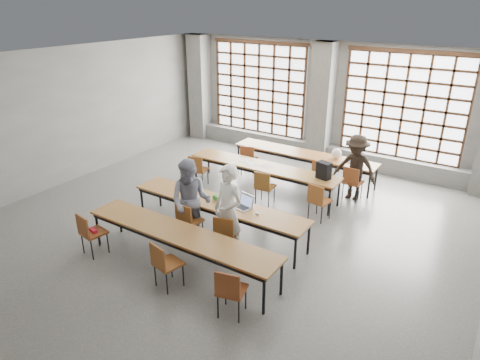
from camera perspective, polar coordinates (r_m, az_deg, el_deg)
name	(u,v)px	position (r m, az deg, el deg)	size (l,w,h in m)	color
floor	(218,231)	(9.21, -2.92, -6.83)	(11.00, 11.00, 0.00)	#4F4F4D
ceiling	(214,63)	(8.06, -3.44, 15.28)	(11.00, 11.00, 0.00)	silver
wall_back	(325,102)	(13.15, 11.30, 10.18)	(10.00, 10.00, 0.00)	#5C5C5A
wall_left	(59,118)	(12.01, -23.02, 7.58)	(11.00, 11.00, 0.00)	#5C5C5A
column_left	(200,87)	(15.14, -5.39, 12.18)	(0.60, 0.55, 3.50)	#555552
column_mid	(321,104)	(12.89, 10.81, 9.96)	(0.60, 0.55, 3.50)	#555552
window_left	(259,89)	(14.02, 2.53, 12.01)	(3.32, 0.12, 3.00)	white
window_right	(403,107)	(12.40, 20.94, 9.06)	(3.32, 0.12, 3.00)	white
sill_ledge	(319,151)	(13.37, 10.47, 3.76)	(9.80, 0.35, 0.50)	#555552
desk_row_a	(304,155)	(11.72, 8.47, 3.27)	(4.00, 0.70, 0.73)	brown
desk_row_b	(263,168)	(10.74, 3.03, 1.62)	(4.00, 0.70, 0.73)	brown
desk_row_c	(218,205)	(8.83, -2.94, -3.35)	(4.00, 0.70, 0.73)	brown
desk_row_d	(180,235)	(7.81, -8.03, -7.33)	(4.00, 0.70, 0.73)	brown
chair_back_left	(248,157)	(11.86, 1.10, 3.09)	(0.51, 0.52, 0.88)	maroon
chair_back_mid	(321,173)	(10.94, 10.75, 0.92)	(0.49, 0.49, 0.88)	brown
chair_back_right	(352,180)	(10.69, 14.73, 0.01)	(0.45, 0.45, 0.88)	brown
chair_mid_left	(198,168)	(11.14, -5.68, 1.64)	(0.50, 0.50, 0.88)	brown
chair_mid_centre	(264,185)	(10.10, 3.21, -0.62)	(0.46, 0.46, 0.88)	brown
chair_mid_right	(318,198)	(9.56, 10.39, -2.42)	(0.48, 0.49, 0.88)	brown
chair_front_left	(188,219)	(8.62, -7.01, -5.17)	(0.42, 0.43, 0.88)	brown
chair_front_right	(226,231)	(8.12, -1.94, -6.88)	(0.51, 0.52, 0.88)	brown
chair_near_left	(89,230)	(8.64, -19.45, -6.34)	(0.48, 0.48, 0.88)	maroon
chair_near_mid	(164,261)	(7.39, -10.08, -10.61)	(0.50, 0.50, 0.88)	brown
chair_near_right	(230,288)	(6.69, -1.33, -14.25)	(0.51, 0.51, 0.88)	maroon
student_male	(228,211)	(8.04, -1.58, -4.14)	(0.67, 0.44, 1.82)	silver
student_female	(191,201)	(8.55, -6.56, -2.85)	(0.85, 0.66, 1.74)	#18214A
student_back	(355,168)	(10.71, 15.13, 1.61)	(1.05, 0.61, 1.63)	black
laptop_front	(244,204)	(8.57, 0.53, -3.24)	(0.42, 0.38, 0.26)	#ABABAF
laptop_back	(354,159)	(11.32, 15.00, 2.67)	(0.43, 0.39, 0.26)	#AEAEB2
mouse	(257,213)	(8.31, 2.31, -4.47)	(0.10, 0.06, 0.04)	silver
green_box	(218,198)	(8.86, -2.91, -2.44)	(0.25, 0.09, 0.09)	#2E7C28
phone	(222,206)	(8.63, -2.36, -3.45)	(0.13, 0.06, 0.01)	black
paper_sheet_a	(244,160)	(11.05, 0.48, 2.64)	(0.30, 0.21, 0.00)	white
paper_sheet_b	(251,164)	(10.82, 1.53, 2.18)	(0.30, 0.21, 0.00)	white
paper_sheet_c	(266,166)	(10.67, 3.50, 1.84)	(0.30, 0.21, 0.00)	silver
backpack	(324,170)	(10.04, 11.11, 1.26)	(0.32, 0.20, 0.40)	black
plastic_bag	(336,154)	(11.38, 12.74, 3.45)	(0.26, 0.21, 0.29)	white
red_pouch	(93,230)	(8.69, -18.96, -6.37)	(0.20, 0.08, 0.06)	#B7162E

